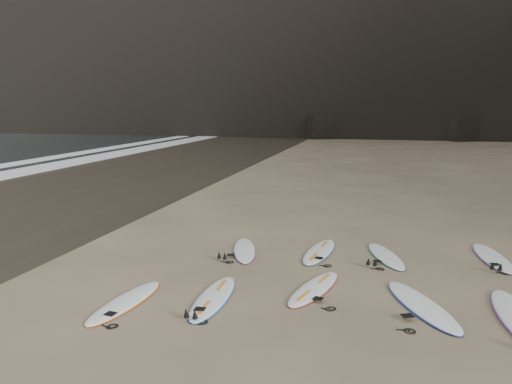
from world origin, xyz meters
TOP-DOWN VIEW (x-y plane):
  - ground at (0.00, 0.00)m, footprint 240.00×240.00m
  - wet_sand at (-13.00, 10.00)m, footprint 12.00×200.00m
  - surfboard_0 at (-3.98, -1.23)m, footprint 0.76×2.31m
  - surfboard_1 at (-2.44, -0.64)m, footprint 0.66×2.37m
  - surfboard_2 at (-0.62, 0.33)m, footprint 1.09×2.30m
  - surfboard_3 at (1.43, -0.05)m, footprint 1.58×2.54m
  - surfboard_5 at (-2.71, 2.56)m, footprint 1.14×2.28m
  - surfboard_6 at (-0.84, 2.90)m, footprint 0.83×2.41m
  - surfboard_7 at (0.79, 2.93)m, footprint 1.20×2.27m
  - surfboard_8 at (3.29, 3.42)m, footprint 0.87×2.47m

SIDE VIEW (x-z plane):
  - ground at x=0.00m, z-range 0.00..0.00m
  - wet_sand at x=-13.00m, z-range 0.00..0.01m
  - surfboard_7 at x=0.79m, z-range 0.00..0.08m
  - surfboard_5 at x=-2.71m, z-range 0.00..0.08m
  - surfboard_2 at x=-0.62m, z-range 0.00..0.08m
  - surfboard_0 at x=-3.98m, z-range 0.00..0.08m
  - surfboard_1 at x=-2.44m, z-range 0.00..0.08m
  - surfboard_6 at x=-0.84m, z-range 0.00..0.09m
  - surfboard_8 at x=3.29m, z-range 0.00..0.09m
  - surfboard_3 at x=1.43m, z-range 0.00..0.09m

